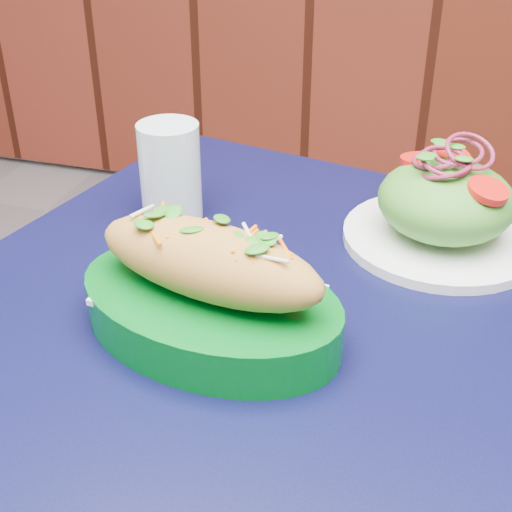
# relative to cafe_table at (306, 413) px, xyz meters

# --- Properties ---
(cafe_table) EXTENTS (0.95, 0.95, 0.75)m
(cafe_table) POSITION_rel_cafe_table_xyz_m (0.00, 0.00, 0.00)
(cafe_table) COLOR black
(cafe_table) RESTS_ON ground
(banh_mi_basket) EXTENTS (0.29, 0.22, 0.12)m
(banh_mi_basket) POSITION_rel_cafe_table_xyz_m (-0.09, -0.01, 0.13)
(banh_mi_basket) COLOR #005C16
(banh_mi_basket) RESTS_ON cafe_table
(salad_plate) EXTENTS (0.22, 0.22, 0.12)m
(salad_plate) POSITION_rel_cafe_table_xyz_m (0.10, 0.23, 0.13)
(salad_plate) COLOR white
(salad_plate) RESTS_ON cafe_table
(water_glass) EXTENTS (0.07, 0.07, 0.12)m
(water_glass) POSITION_rel_cafe_table_xyz_m (-0.22, 0.20, 0.15)
(water_glass) COLOR silver
(water_glass) RESTS_ON cafe_table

